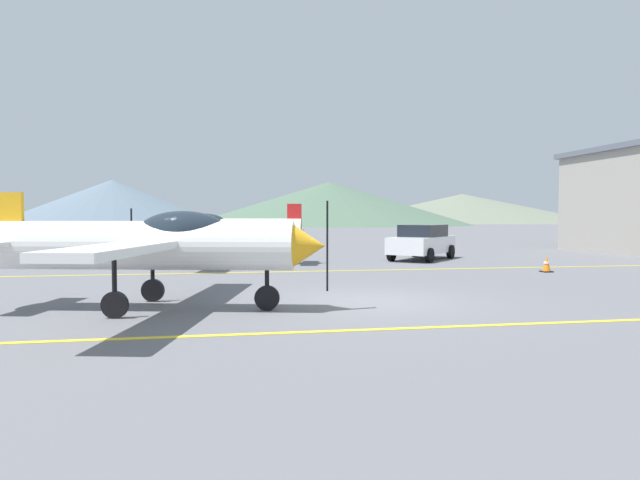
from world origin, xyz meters
TOP-DOWN VIEW (x-y plane):
  - ground_plane at (0.00, 0.00)m, footprint 400.00×400.00m
  - apron_line_near at (0.00, -3.14)m, footprint 80.00×0.16m
  - apron_line_far at (0.00, 7.15)m, footprint 80.00×0.16m
  - airplane_near at (-4.88, -0.27)m, footprint 7.43×8.46m
  - airplane_mid at (-3.73, 11.05)m, footprint 7.43×8.48m
  - car_sedan at (5.60, 11.67)m, footprint 4.20×4.41m
  - traffic_cone_front at (8.01, 5.49)m, footprint 0.36×0.36m
  - hill_centerleft at (-29.78, 123.96)m, footprint 51.64×51.64m
  - hill_centerright at (20.38, 111.92)m, footprint 64.83×64.83m
  - hill_right at (70.94, 150.81)m, footprint 82.56×82.56m

SIDE VIEW (x-z plane):
  - ground_plane at x=0.00m, z-range 0.00..0.00m
  - apron_line_near at x=0.00m, z-range 0.00..0.01m
  - apron_line_far at x=0.00m, z-range 0.00..0.01m
  - traffic_cone_front at x=8.01m, z-range -0.01..0.58m
  - car_sedan at x=5.60m, z-range 0.03..1.65m
  - airplane_near at x=-4.88m, z-range 0.16..2.70m
  - airplane_mid at x=-3.73m, z-range 0.16..2.70m
  - hill_right at x=70.94m, z-range 0.00..9.01m
  - hill_centerright at x=20.38m, z-range 0.00..9.91m
  - hill_centerleft at x=-29.78m, z-range 0.00..10.66m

